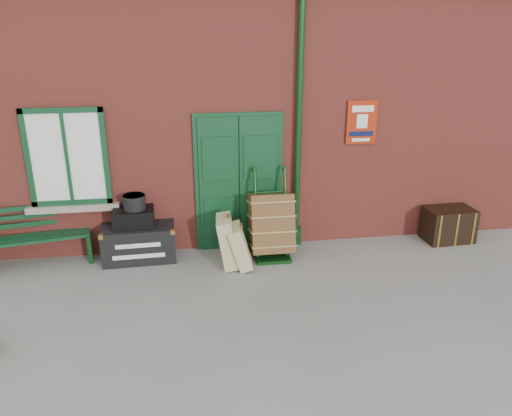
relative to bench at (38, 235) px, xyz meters
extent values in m
plane|color=gray|center=(3.46, -1.32, -0.48)|extent=(80.00, 80.00, 0.00)
cube|color=#A23F34|center=(3.46, 2.18, 1.52)|extent=(10.00, 4.00, 4.00)
cube|color=#103B1F|center=(3.16, 0.14, 0.62)|extent=(1.42, 0.12, 2.32)
cube|color=white|center=(0.56, 0.13, 1.17)|extent=(1.20, 0.08, 1.50)
cylinder|color=#0D3612|center=(4.11, 0.10, 1.52)|extent=(0.10, 0.10, 4.00)
cube|color=#A5240B|center=(5.16, 0.15, 1.57)|extent=(0.50, 0.03, 0.70)
cube|color=#103B1F|center=(0.01, -0.07, -0.02)|extent=(1.58, 0.67, 0.04)
cube|color=#103B1F|center=(-0.03, 0.15, 0.27)|extent=(1.52, 0.31, 0.41)
cube|color=#0D3612|center=(0.74, 0.05, -0.25)|extent=(0.14, 0.46, 0.46)
cube|color=black|center=(1.53, -0.07, -0.20)|extent=(1.15, 0.65, 0.56)
cube|color=black|center=(1.48, -0.07, 0.23)|extent=(0.63, 0.47, 0.28)
cylinder|color=black|center=(1.51, -0.07, 0.48)|extent=(0.35, 0.35, 0.23)
cube|color=tan|center=(2.90, -0.50, -0.08)|extent=(0.38, 0.58, 0.80)
cube|color=tan|center=(3.08, -0.60, -0.13)|extent=(0.42, 0.53, 0.69)
cube|color=#0D3612|center=(3.62, -0.43, -0.45)|extent=(0.55, 0.40, 0.05)
cylinder|color=#0D3612|center=(3.38, -0.24, 0.23)|extent=(0.05, 0.38, 1.38)
cylinder|color=#0D3612|center=(3.86, -0.24, 0.23)|extent=(0.05, 0.38, 1.38)
cylinder|color=black|center=(3.31, -0.21, -0.35)|extent=(0.06, 0.26, 0.26)
cylinder|color=black|center=(3.94, -0.22, -0.35)|extent=(0.06, 0.26, 0.26)
cube|color=brown|center=(3.62, -0.26, 0.09)|extent=(0.68, 0.74, 1.02)
cube|color=black|center=(6.75, -0.13, -0.19)|extent=(0.82, 0.55, 0.58)
camera|label=1|loc=(2.28, -7.51, 3.06)|focal=35.00mm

